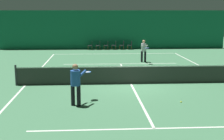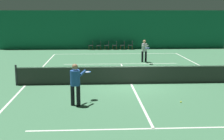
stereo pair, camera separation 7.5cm
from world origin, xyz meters
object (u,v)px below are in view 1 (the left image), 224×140
at_px(courtside_chair_5, 130,45).
at_px(courtside_chair_0, 91,45).
at_px(courtside_chair_1, 99,45).
at_px(tennis_net, 131,74).
at_px(tennis_ball, 181,102).
at_px(courtside_chair_2, 107,45).
at_px(player_far, 144,49).
at_px(player_near, 76,81).
at_px(courtside_chair_4, 122,45).
at_px(courtside_chair_3, 115,45).

bearing_deg(courtside_chair_5, courtside_chair_0, -90.00).
bearing_deg(courtside_chair_1, courtside_chair_0, -90.00).
bearing_deg(tennis_net, tennis_ball, -64.58).
bearing_deg(tennis_net, courtside_chair_1, 95.41).
height_order(courtside_chair_0, courtside_chair_5, same).
bearing_deg(tennis_ball, tennis_net, 115.42).
height_order(courtside_chair_2, courtside_chair_5, same).
xyz_separation_m(courtside_chair_1, courtside_chair_2, (0.79, 0.00, 0.00)).
relative_size(courtside_chair_1, courtside_chair_5, 1.00).
bearing_deg(courtside_chair_5, player_far, 0.54).
bearing_deg(player_near, courtside_chair_4, 16.07).
distance_m(tennis_net, courtside_chair_3, 15.11).
height_order(courtside_chair_4, courtside_chair_5, same).
bearing_deg(courtside_chair_1, courtside_chair_5, 90.00).
xyz_separation_m(courtside_chair_3, courtside_chair_4, (0.79, 0.00, 0.00)).
distance_m(player_near, player_far, 11.71).
xyz_separation_m(player_near, courtside_chair_1, (1.24, 18.80, -0.52)).
relative_size(player_near, courtside_chair_2, 2.05).
relative_size(courtside_chair_1, courtside_chair_2, 1.00).
bearing_deg(courtside_chair_2, courtside_chair_1, -90.00).
bearing_deg(tennis_ball, courtside_chair_3, 94.71).
bearing_deg(courtside_chair_1, courtside_chair_2, 90.00).
relative_size(player_near, courtside_chair_1, 2.05).
height_order(player_far, tennis_ball, player_far).
bearing_deg(courtside_chair_1, courtside_chair_3, 90.00).
bearing_deg(courtside_chair_3, courtside_chair_0, -90.00).
height_order(tennis_net, tennis_ball, tennis_net).
bearing_deg(tennis_net, player_far, 75.73).
height_order(player_far, courtside_chair_3, player_far).
relative_size(courtside_chair_3, courtside_chair_5, 1.00).
distance_m(player_near, courtside_chair_5, 19.32).
relative_size(courtside_chair_0, courtside_chair_2, 1.00).
distance_m(tennis_net, courtside_chair_1, 15.18).
bearing_deg(courtside_chair_4, player_near, -10.87).
distance_m(tennis_net, player_far, 7.36).
relative_size(tennis_net, courtside_chair_5, 14.29).
xyz_separation_m(player_far, courtside_chair_1, (-3.24, 7.99, -0.49)).
relative_size(player_near, courtside_chair_4, 2.05).
height_order(courtside_chair_4, tennis_ball, courtside_chair_4).
distance_m(player_near, tennis_ball, 4.47).
bearing_deg(player_near, courtside_chair_2, 20.78).
relative_size(courtside_chair_1, tennis_ball, 12.73).
relative_size(courtside_chair_0, courtside_chair_5, 1.00).
bearing_deg(tennis_ball, courtside_chair_1, 99.49).
relative_size(player_near, courtside_chair_0, 2.05).
distance_m(courtside_chair_2, courtside_chair_5, 2.37).
bearing_deg(courtside_chair_0, player_far, 26.79).
height_order(courtside_chair_2, courtside_chair_4, same).
bearing_deg(courtside_chair_3, courtside_chair_2, -90.00).
bearing_deg(player_near, courtside_chair_5, 13.76).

